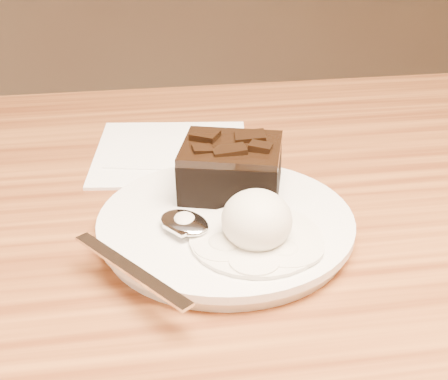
{
  "coord_description": "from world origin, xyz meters",
  "views": [
    {
      "loc": [
        -0.09,
        -0.46,
        1.05
      ],
      "look_at": [
        -0.02,
        0.01,
        0.79
      ],
      "focal_mm": 50.74,
      "sensor_mm": 36.0,
      "label": 1
    }
  ],
  "objects": [
    {
      "name": "brownie",
      "position": [
        -0.01,
        0.05,
        0.79
      ],
      "size": [
        0.11,
        0.1,
        0.04
      ],
      "primitive_type": "cube",
      "rotation": [
        0.0,
        0.0,
        -0.29
      ],
      "color": "black",
      "rests_on": "plate"
    },
    {
      "name": "ice_cream_scoop",
      "position": [
        -0.0,
        -0.04,
        0.79
      ],
      "size": [
        0.06,
        0.06,
        0.05
      ],
      "primitive_type": "ellipsoid",
      "color": "silver",
      "rests_on": "plate"
    },
    {
      "name": "plate",
      "position": [
        -0.02,
        0.0,
        0.76
      ],
      "size": [
        0.22,
        0.22,
        0.02
      ],
      "primitive_type": "cylinder",
      "color": "white",
      "rests_on": "dining_table"
    },
    {
      "name": "crumb_c",
      "position": [
        -0.0,
        -0.03,
        0.77
      ],
      "size": [
        0.01,
        0.01,
        0.0
      ],
      "primitive_type": "cube",
      "rotation": [
        0.0,
        0.0,
        0.37
      ],
      "color": "black",
      "rests_on": "plate"
    },
    {
      "name": "crumb_a",
      "position": [
        0.0,
        -0.04,
        0.77
      ],
      "size": [
        0.01,
        0.01,
        0.0
      ],
      "primitive_type": "cube",
      "rotation": [
        0.0,
        0.0,
        0.01
      ],
      "color": "black",
      "rests_on": "plate"
    },
    {
      "name": "melt_puddle",
      "position": [
        -0.0,
        -0.04,
        0.77
      ],
      "size": [
        0.11,
        0.11,
        0.0
      ],
      "primitive_type": "cylinder",
      "color": "white",
      "rests_on": "plate"
    },
    {
      "name": "crumb_b",
      "position": [
        -0.01,
        -0.03,
        0.77
      ],
      "size": [
        0.01,
        0.01,
        0.0
      ],
      "primitive_type": "cube",
      "rotation": [
        0.0,
        0.0,
        1.33
      ],
      "color": "black",
      "rests_on": "plate"
    },
    {
      "name": "spoon",
      "position": [
        -0.06,
        -0.01,
        0.77
      ],
      "size": [
        0.14,
        0.17,
        0.01
      ],
      "primitive_type": null,
      "rotation": [
        0.0,
        0.0,
        0.64
      ],
      "color": "silver",
      "rests_on": "plate"
    },
    {
      "name": "crumb_d",
      "position": [
        -0.06,
        -0.01,
        0.77
      ],
      "size": [
        0.01,
        0.01,
        0.0
      ],
      "primitive_type": "cube",
      "rotation": [
        0.0,
        0.0,
        0.59
      ],
      "color": "black",
      "rests_on": "plate"
    },
    {
      "name": "napkin",
      "position": [
        -0.05,
        0.18,
        0.75
      ],
      "size": [
        0.19,
        0.19,
        0.01
      ],
      "primitive_type": "cube",
      "rotation": [
        0.0,
        0.0,
        -0.13
      ],
      "color": "white",
      "rests_on": "dining_table"
    }
  ]
}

